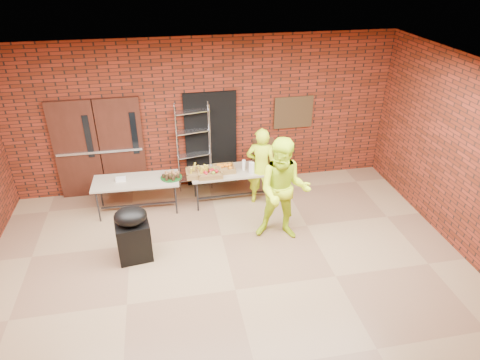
# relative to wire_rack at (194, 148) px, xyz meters

# --- Properties ---
(room) EXTENTS (8.08, 7.08, 3.28)m
(room) POSITION_rel_wire_rack_xyz_m (0.29, -3.32, 0.64)
(room) COLOR #856248
(room) RESTS_ON ground
(double_doors) EXTENTS (1.78, 0.12, 2.10)m
(double_doors) POSITION_rel_wire_rack_xyz_m (-1.91, 0.12, 0.09)
(double_doors) COLOR #401C12
(double_doors) RESTS_ON room
(dark_doorway) EXTENTS (1.10, 0.06, 2.10)m
(dark_doorway) POSITION_rel_wire_rack_xyz_m (0.39, 0.14, 0.09)
(dark_doorway) COLOR black
(dark_doorway) RESTS_ON room
(bronze_plaque) EXTENTS (0.85, 0.04, 0.70)m
(bronze_plaque) POSITION_rel_wire_rack_xyz_m (2.19, 0.13, 0.59)
(bronze_plaque) COLOR #3E2F18
(bronze_plaque) RESTS_ON room
(wire_rack) EXTENTS (0.74, 0.37, 1.93)m
(wire_rack) POSITION_rel_wire_rack_xyz_m (0.00, 0.00, 0.00)
(wire_rack) COLOR #AFB0B6
(wire_rack) RESTS_ON room
(table_left) EXTENTS (1.68, 0.74, 0.68)m
(table_left) POSITION_rel_wire_rack_xyz_m (-1.21, -0.69, -0.34)
(table_left) COLOR tan
(table_left) RESTS_ON room
(table_right) EXTENTS (1.72, 0.74, 0.70)m
(table_right) POSITION_rel_wire_rack_xyz_m (0.71, -0.67, -0.32)
(table_right) COLOR tan
(table_right) RESTS_ON room
(basket_bananas) EXTENTS (0.49, 0.38, 0.15)m
(basket_bananas) POSITION_rel_wire_rack_xyz_m (0.01, -0.77, -0.20)
(basket_bananas) COLOR olive
(basket_bananas) RESTS_ON table_right
(basket_oranges) EXTENTS (0.43, 0.34, 0.13)m
(basket_oranges) POSITION_rel_wire_rack_xyz_m (0.54, -0.68, -0.20)
(basket_oranges) COLOR olive
(basket_oranges) RESTS_ON table_right
(basket_apples) EXTENTS (0.47, 0.37, 0.15)m
(basket_apples) POSITION_rel_wire_rack_xyz_m (0.23, -0.83, -0.20)
(basket_apples) COLOR olive
(basket_apples) RESTS_ON table_right
(muffin_tray) EXTENTS (0.42, 0.42, 0.10)m
(muffin_tray) POSITION_rel_wire_rack_xyz_m (-0.52, -0.72, -0.23)
(muffin_tray) COLOR #16521B
(muffin_tray) RESTS_ON table_left
(napkin_box) EXTENTS (0.19, 0.13, 0.06)m
(napkin_box) POSITION_rel_wire_rack_xyz_m (-1.49, -0.66, -0.25)
(napkin_box) COLOR white
(napkin_box) RESTS_ON table_left
(coffee_dispenser) EXTENTS (0.42, 0.38, 0.55)m
(coffee_dispenser) POSITION_rel_wire_rack_xyz_m (1.38, -0.59, 0.01)
(coffee_dispenser) COLOR #54321D
(coffee_dispenser) RESTS_ON table_right
(cup_stack_front) EXTENTS (0.08, 0.08, 0.23)m
(cup_stack_front) POSITION_rel_wire_rack_xyz_m (1.05, -0.84, -0.15)
(cup_stack_front) COLOR white
(cup_stack_front) RESTS_ON table_right
(cup_stack_mid) EXTENTS (0.08, 0.08, 0.25)m
(cup_stack_mid) POSITION_rel_wire_rack_xyz_m (1.07, -0.89, -0.14)
(cup_stack_mid) COLOR white
(cup_stack_mid) RESTS_ON table_right
(cup_stack_back) EXTENTS (0.07, 0.07, 0.22)m
(cup_stack_back) POSITION_rel_wire_rack_xyz_m (0.94, -0.69, -0.15)
(cup_stack_back) COLOR white
(cup_stack_back) RESTS_ON table_right
(covered_grill) EXTENTS (0.60, 0.52, 0.99)m
(covered_grill) POSITION_rel_wire_rack_xyz_m (-1.25, -2.21, -0.47)
(covered_grill) COLOR black
(covered_grill) RESTS_ON room
(volunteer_woman) EXTENTS (0.69, 0.56, 1.63)m
(volunteer_woman) POSITION_rel_wire_rack_xyz_m (1.26, -0.84, -0.15)
(volunteer_woman) COLOR #D5FE1C
(volunteer_woman) RESTS_ON room
(volunteer_man) EXTENTS (1.11, 0.97, 1.93)m
(volunteer_man) POSITION_rel_wire_rack_xyz_m (1.37, -2.08, 0.00)
(volunteer_man) COLOR #D5FE1C
(volunteer_man) RESTS_ON room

